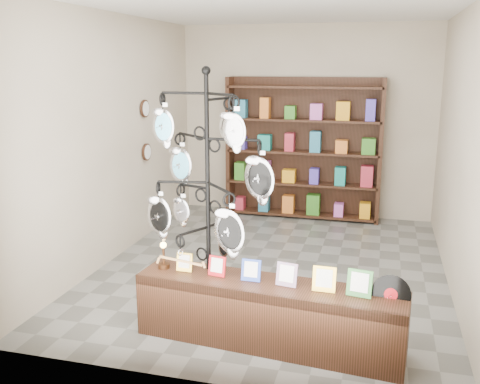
% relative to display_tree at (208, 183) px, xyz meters
% --- Properties ---
extents(ground, '(5.00, 5.00, 0.00)m').
position_rel_display_tree_xyz_m(ground, '(0.27, 1.62, -1.37)').
color(ground, slate).
rests_on(ground, ground).
extents(room_envelope, '(5.00, 5.00, 5.00)m').
position_rel_display_tree_xyz_m(room_envelope, '(0.27, 1.62, 0.48)').
color(room_envelope, beige).
rests_on(room_envelope, ground).
extents(display_tree, '(1.27, 1.26, 2.38)m').
position_rel_display_tree_xyz_m(display_tree, '(0.00, 0.00, 0.00)').
color(display_tree, black).
rests_on(display_tree, ground).
extents(front_shelf, '(2.36, 0.69, 0.82)m').
position_rel_display_tree_xyz_m(front_shelf, '(0.60, -0.18, -1.09)').
color(front_shelf, black).
rests_on(front_shelf, ground).
extents(back_shelving, '(2.42, 0.36, 2.20)m').
position_rel_display_tree_xyz_m(back_shelving, '(0.27, 3.91, -0.35)').
color(back_shelving, black).
rests_on(back_shelving, ground).
extents(wall_clocks, '(0.03, 0.24, 0.84)m').
position_rel_display_tree_xyz_m(wall_clocks, '(-1.70, 2.42, 0.13)').
color(wall_clocks, black).
rests_on(wall_clocks, ground).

